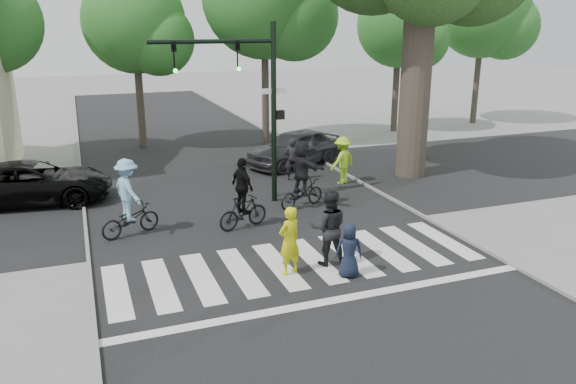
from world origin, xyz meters
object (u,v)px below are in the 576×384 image
at_px(cyclist_left, 129,203).
at_px(car_grey, 295,148).
at_px(pedestrian_child, 349,250).
at_px(cyclist_mid, 243,200).
at_px(cyclist_right, 302,178).
at_px(car_suv, 32,183).
at_px(pedestrian_woman, 289,241).
at_px(traffic_signal, 249,89).
at_px(pedestrian_adult, 329,228).

bearing_deg(cyclist_left, car_grey, 39.23).
relative_size(pedestrian_child, car_grey, 0.30).
relative_size(pedestrian_child, cyclist_mid, 0.63).
distance_m(cyclist_right, car_suv, 9.20).
height_order(cyclist_left, cyclist_mid, cyclist_left).
distance_m(cyclist_left, cyclist_right, 5.67).
bearing_deg(cyclist_mid, pedestrian_woman, -87.48).
bearing_deg(traffic_signal, pedestrian_child, -85.28).
bearing_deg(cyclist_right, pedestrian_adult, -103.61).
relative_size(pedestrian_adult, cyclist_left, 0.86).
bearing_deg(car_grey, cyclist_left, -73.97).
relative_size(pedestrian_child, cyclist_right, 0.60).
xyz_separation_m(traffic_signal, pedestrian_adult, (0.37, -5.52, -2.92)).
bearing_deg(car_grey, cyclist_mid, -55.69).
xyz_separation_m(pedestrian_child, car_grey, (2.84, 10.90, 0.09)).
relative_size(pedestrian_child, cyclist_left, 0.60).
height_order(pedestrian_woman, pedestrian_child, pedestrian_woman).
bearing_deg(cyclist_right, cyclist_mid, -152.79).
relative_size(pedestrian_woman, cyclist_right, 0.76).
height_order(cyclist_right, car_grey, cyclist_right).
xyz_separation_m(cyclist_left, car_suv, (-2.81, 4.30, -0.26)).
bearing_deg(pedestrian_woman, car_suv, -74.19).
height_order(traffic_signal, car_suv, traffic_signal).
bearing_deg(car_grey, car_suv, -103.05).
distance_m(traffic_signal, car_suv, 8.11).
distance_m(cyclist_right, car_grey, 5.82).
relative_size(pedestrian_woman, pedestrian_child, 1.27).
distance_m(pedestrian_child, cyclist_right, 5.49).
xyz_separation_m(pedestrian_woman, cyclist_right, (2.24, 4.74, 0.16)).
distance_m(cyclist_mid, car_grey, 7.99).
relative_size(pedestrian_child, pedestrian_adult, 0.70).
xyz_separation_m(pedestrian_woman, cyclist_mid, (-0.15, 3.50, 0.02)).
distance_m(traffic_signal, car_grey, 6.45).
relative_size(traffic_signal, pedestrian_adult, 3.05).
height_order(traffic_signal, car_grey, traffic_signal).
bearing_deg(cyclist_right, car_suv, 156.61).
height_order(cyclist_left, car_suv, cyclist_left).
bearing_deg(cyclist_left, pedestrian_child, -45.41).
distance_m(pedestrian_woman, car_grey, 11.04).
relative_size(pedestrian_adult, cyclist_mid, 0.90).
distance_m(traffic_signal, cyclist_mid, 3.84).
bearing_deg(pedestrian_child, pedestrian_adult, -64.94).
xyz_separation_m(cyclist_mid, car_grey, (4.29, 6.74, -0.11)).
bearing_deg(cyclist_left, cyclist_mid, -10.31).
relative_size(cyclist_left, car_suv, 0.44).
distance_m(pedestrian_adult, cyclist_right, 4.68).
relative_size(cyclist_mid, car_suv, 0.42).
height_order(traffic_signal, pedestrian_woman, traffic_signal).
relative_size(cyclist_right, car_suv, 0.44).
distance_m(traffic_signal, cyclist_right, 3.38).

